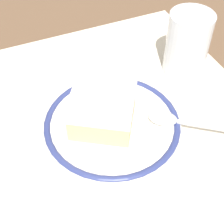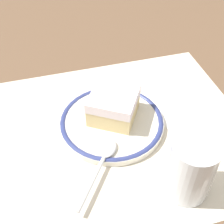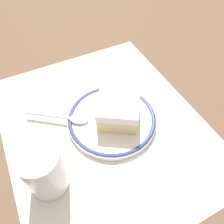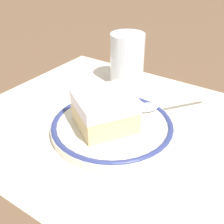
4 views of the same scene
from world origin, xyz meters
name	(u,v)px [view 2 (image 2 of 4)]	position (x,y,z in m)	size (l,w,h in m)	color
ground_plane	(115,133)	(0.00, 0.00, 0.00)	(2.40, 2.40, 0.00)	brown
placemat	(115,133)	(0.00, 0.00, 0.00)	(0.47, 0.39, 0.00)	beige
plate	(112,122)	(0.00, -0.02, 0.01)	(0.18, 0.18, 0.01)	silver
cake_slice	(114,105)	(-0.01, -0.03, 0.04)	(0.11, 0.11, 0.05)	beige
spoon	(104,158)	(0.04, 0.06, 0.02)	(0.09, 0.12, 0.01)	silver
cup	(190,171)	(-0.07, 0.13, 0.04)	(0.06, 0.06, 0.10)	silver
napkin	(190,106)	(-0.15, -0.03, 0.00)	(0.13, 0.13, 0.00)	white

